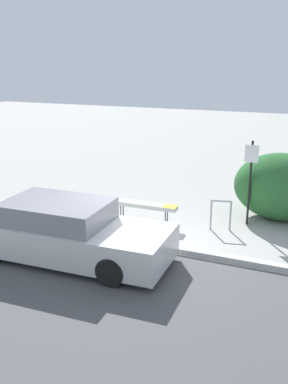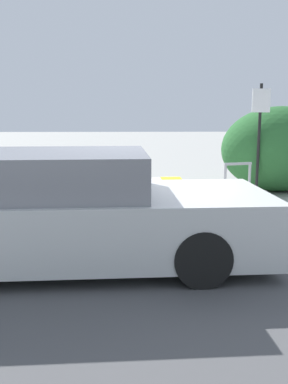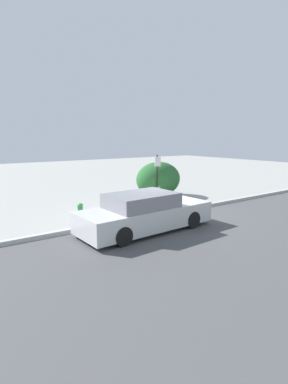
{
  "view_description": "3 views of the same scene",
  "coord_description": "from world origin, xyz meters",
  "px_view_note": "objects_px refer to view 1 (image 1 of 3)",
  "views": [
    {
      "loc": [
        3.87,
        -8.66,
        4.24
      ],
      "look_at": [
        -0.56,
        1.48,
        0.87
      ],
      "focal_mm": 40.0,
      "sensor_mm": 36.0,
      "label": 1
    },
    {
      "loc": [
        -0.46,
        -6.11,
        1.78
      ],
      "look_at": [
        -0.29,
        0.29,
        0.55
      ],
      "focal_mm": 40.0,
      "sensor_mm": 36.0,
      "label": 2
    },
    {
      "loc": [
        -7.03,
        -9.34,
        3.16
      ],
      "look_at": [
        -0.09,
        0.5,
        0.95
      ],
      "focal_mm": 28.0,
      "sensor_mm": 36.0,
      "label": 3
    }
  ],
  "objects_px": {
    "bike_rack": "(221,212)",
    "fire_hydrant": "(64,205)",
    "bench": "(144,206)",
    "sign_post": "(250,175)",
    "parked_car_near": "(64,232)"
  },
  "relations": [
    {
      "from": "sign_post",
      "to": "fire_hydrant",
      "type": "distance_m",
      "value": 5.16
    },
    {
      "from": "bench",
      "to": "sign_post",
      "type": "relative_size",
      "value": 0.82
    },
    {
      "from": "sign_post",
      "to": "parked_car_near",
      "type": "bearing_deg",
      "value": -132.41
    },
    {
      "from": "fire_hydrant",
      "to": "parked_car_near",
      "type": "bearing_deg",
      "value": -55.97
    },
    {
      "from": "parked_car_near",
      "to": "sign_post",
      "type": "bearing_deg",
      "value": 45.06
    },
    {
      "from": "bike_rack",
      "to": "parked_car_near",
      "type": "height_order",
      "value": "parked_car_near"
    },
    {
      "from": "bike_rack",
      "to": "sign_post",
      "type": "relative_size",
      "value": 0.36
    },
    {
      "from": "bike_rack",
      "to": "parked_car_near",
      "type": "xyz_separation_m",
      "value": [
        -2.81,
        -3.02,
        0.11
      ]
    },
    {
      "from": "sign_post",
      "to": "fire_hydrant",
      "type": "relative_size",
      "value": 3.01
    },
    {
      "from": "bench",
      "to": "fire_hydrant",
      "type": "xyz_separation_m",
      "value": [
        -2.22,
        -0.53,
        -0.11
      ]
    },
    {
      "from": "bike_rack",
      "to": "fire_hydrant",
      "type": "relative_size",
      "value": 1.08
    },
    {
      "from": "bench",
      "to": "bike_rack",
      "type": "distance_m",
      "value": 2.06
    },
    {
      "from": "parked_car_near",
      "to": "bench",
      "type": "bearing_deg",
      "value": 70.94
    },
    {
      "from": "bike_rack",
      "to": "fire_hydrant",
      "type": "height_order",
      "value": "bike_rack"
    },
    {
      "from": "bench",
      "to": "sign_post",
      "type": "xyz_separation_m",
      "value": [
        2.6,
        1.05,
        0.87
      ]
    }
  ]
}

